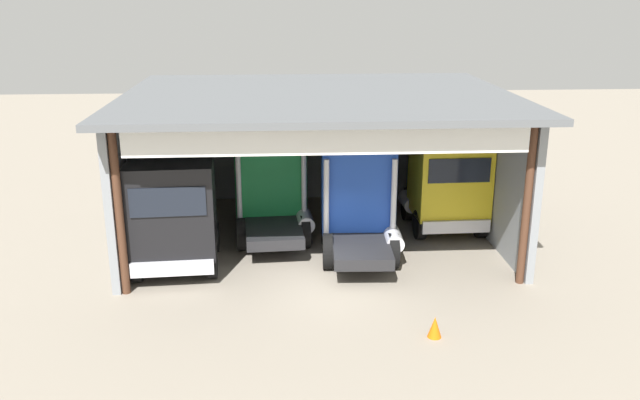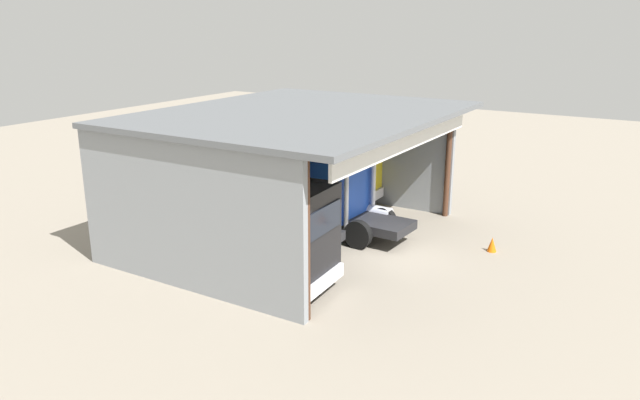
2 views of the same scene
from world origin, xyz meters
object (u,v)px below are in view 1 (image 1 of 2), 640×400
(oil_drum, at_px, (373,195))
(tool_cart, at_px, (189,199))
(traffic_cone, at_px, (435,327))
(truck_yellow_right_bay, at_px, (447,182))
(truck_blue_left_bay, at_px, (358,194))
(truck_black_center_right_bay, at_px, (173,213))
(truck_green_center_left_bay, at_px, (271,186))

(oil_drum, bearing_deg, tool_cart, -178.19)
(tool_cart, xyz_separation_m, traffic_cone, (7.44, -10.57, -0.22))
(tool_cart, bearing_deg, truck_yellow_right_bay, -17.12)
(truck_blue_left_bay, bearing_deg, truck_black_center_right_bay, -164.58)
(truck_black_center_right_bay, height_order, truck_blue_left_bay, truck_blue_left_bay)
(truck_black_center_right_bay, height_order, traffic_cone, truck_black_center_right_bay)
(truck_green_center_left_bay, bearing_deg, oil_drum, 32.31)
(oil_drum, xyz_separation_m, traffic_cone, (0.07, -10.80, -0.17))
(truck_black_center_right_bay, relative_size, truck_blue_left_bay, 0.99)
(truck_black_center_right_bay, distance_m, oil_drum, 9.45)
(oil_drum, xyz_separation_m, tool_cart, (-7.37, -0.23, 0.05))
(truck_green_center_left_bay, bearing_deg, truck_blue_left_bay, -36.26)
(truck_black_center_right_bay, relative_size, truck_green_center_left_bay, 0.94)
(traffic_cone, bearing_deg, oil_drum, 90.39)
(truck_black_center_right_bay, bearing_deg, truck_blue_left_bay, -170.45)
(truck_black_center_right_bay, bearing_deg, truck_yellow_right_bay, -165.42)
(traffic_cone, bearing_deg, truck_green_center_left_bay, 117.85)
(truck_green_center_left_bay, distance_m, oil_drum, 5.19)
(truck_blue_left_bay, relative_size, tool_cart, 4.66)
(tool_cart, bearing_deg, truck_blue_left_bay, -36.49)
(truck_green_center_left_bay, relative_size, truck_yellow_right_bay, 1.13)
(traffic_cone, bearing_deg, truck_yellow_right_bay, 74.67)
(truck_blue_left_bay, relative_size, traffic_cone, 8.32)
(truck_blue_left_bay, relative_size, truck_yellow_right_bay, 1.07)
(truck_black_center_right_bay, relative_size, tool_cart, 4.61)
(truck_black_center_right_bay, xyz_separation_m, traffic_cone, (7.11, -4.66, -1.60))
(truck_yellow_right_bay, distance_m, tool_cart, 10.07)
(truck_black_center_right_bay, xyz_separation_m, tool_cart, (-0.33, 5.91, -1.38))
(truck_green_center_left_bay, distance_m, traffic_cone, 9.02)
(truck_black_center_right_bay, xyz_separation_m, truck_blue_left_bay, (5.85, 1.34, 0.09))
(truck_black_center_right_bay, relative_size, traffic_cone, 8.24)
(truck_yellow_right_bay, xyz_separation_m, traffic_cone, (-2.09, -7.63, -1.59))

